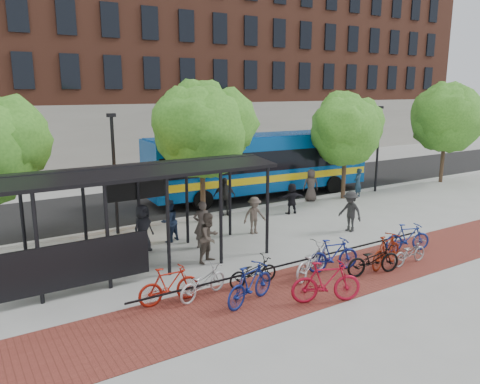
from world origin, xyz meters
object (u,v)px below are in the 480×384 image
lamp_post_left (114,171)px  bike_3 (250,284)px  tree_d (447,115)px  bike_9 (386,251)px  bike_10 (410,252)px  pedestrian_6 (311,185)px  bike_6 (312,261)px  tree_c (347,127)px  pedestrian_1 (202,224)px  bus_shelter (119,184)px  pedestrian_8 (209,238)px  bike_4 (253,272)px  bike_7 (333,255)px  pedestrian_2 (169,221)px  lamp_post_right (378,146)px  bike_11 (408,238)px  pedestrian_3 (254,215)px  tree_b (203,126)px  pedestrian_0 (143,228)px  bus (260,161)px  bike_8 (373,259)px  pedestrian_5 (292,198)px  pedestrian_7 (358,183)px  bike_1 (169,285)px  pedestrian_4 (224,196)px  pedestrian_9 (350,211)px  bike_5 (326,282)px  bike_2 (203,282)px

lamp_post_left → bike_3: lamp_post_left is taller
bike_3 → tree_d: bearing=-86.0°
bike_9 → bike_10: (0.91, -0.27, -0.15)m
pedestrian_6 → bike_6: bearing=72.9°
tree_c → pedestrian_1: (-10.85, -3.30, -3.12)m
pedestrian_1 → bus_shelter: bearing=24.6°
tree_d → pedestrian_8: size_ratio=3.60×
bike_4 → bike_7: size_ratio=0.90×
bike_9 → pedestrian_6: pedestrian_6 is taller
bike_3 → pedestrian_2: 6.49m
lamp_post_right → bike_11: size_ratio=2.80×
pedestrian_8 → pedestrian_2: bearing=72.5°
tree_d → pedestrian_3: bearing=-170.4°
bike_10 → pedestrian_6: pedestrian_6 is taller
lamp_post_left → bike_6: bearing=-64.2°
tree_b → bike_10: (3.50, -8.85, -4.02)m
bike_10 → bike_6: bearing=72.7°
bike_6 → pedestrian_0: pedestrian_0 is taller
bus → bike_4: bus is taller
bike_8 → pedestrian_5: 8.13m
bus_shelter → pedestrian_3: bus_shelter is taller
tree_d → bus: 13.35m
pedestrian_3 → bike_7: bearing=-85.6°
pedestrian_1 → pedestrian_5: size_ratio=1.21×
pedestrian_0 → pedestrian_7: 13.98m
lamp_post_left → bike_11: (8.67, -8.17, -2.20)m
bike_1 → pedestrian_7: bearing=-61.3°
bike_1 → pedestrian_4: pedestrian_4 is taller
bike_1 → pedestrian_9: (9.55, 2.32, 0.33)m
bike_7 → pedestrian_6: size_ratio=1.08×
bike_6 → pedestrian_9: bearing=-80.5°
lamp_post_left → bike_5: 10.46m
pedestrian_8 → bike_9: bearing=-59.8°
bike_5 → pedestrian_5: pedestrian_5 is taller
tree_c → bike_6: bearing=-139.4°
bike_2 → bike_4: bike_2 is taller
bike_6 → pedestrian_0: (-3.80, 5.34, 0.37)m
pedestrian_0 → pedestrian_6: (10.90, 2.96, -0.03)m
tree_c → bike_11: bearing=-119.2°
tree_d → bike_5: size_ratio=3.15×
bike_7 → pedestrian_0: 7.17m
pedestrian_1 → pedestrian_5: (6.17, 2.17, -0.16)m
bike_1 → bike_10: 8.63m
pedestrian_4 → pedestrian_6: size_ratio=1.05×
tree_b → bike_1: 9.55m
bus_shelter → pedestrian_5: bearing=15.8°
bike_5 → bike_7: bike_5 is taller
tree_b → tree_d: tree_d is taller
tree_d → pedestrian_7: bearing=-178.1°
bike_10 → pedestrian_3: size_ratio=1.04×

